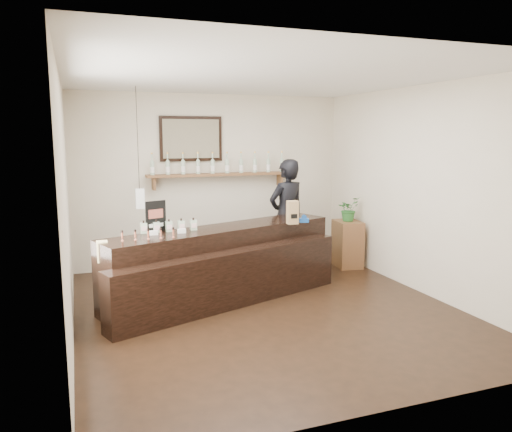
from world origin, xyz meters
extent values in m
plane|color=black|center=(0.00, 0.00, 0.00)|extent=(5.00, 5.00, 0.00)
plane|color=beige|center=(0.00, 2.50, 1.40)|extent=(4.50, 0.00, 4.50)
plane|color=beige|center=(0.00, -2.50, 1.40)|extent=(4.50, 0.00, 4.50)
plane|color=beige|center=(-2.25, 0.00, 1.40)|extent=(0.00, 5.00, 5.00)
plane|color=beige|center=(2.25, 0.00, 1.40)|extent=(0.00, 5.00, 5.00)
plane|color=white|center=(0.00, 0.00, 2.80)|extent=(5.00, 5.00, 0.00)
cube|color=brown|center=(0.10, 2.37, 1.50)|extent=(2.40, 0.25, 0.04)
cube|color=brown|center=(-0.98, 2.40, 1.38)|extent=(0.04, 0.20, 0.20)
cube|color=brown|center=(1.18, 2.40, 1.38)|extent=(0.04, 0.20, 0.20)
cube|color=black|center=(-0.35, 2.47, 2.08)|extent=(1.02, 0.04, 0.72)
cube|color=#473E2E|center=(-0.35, 2.44, 2.08)|extent=(0.92, 0.01, 0.62)
cube|color=white|center=(-1.30, 1.60, 1.25)|extent=(0.12, 0.12, 0.28)
cylinder|color=black|center=(-1.30, 1.60, 2.09)|extent=(0.01, 0.01, 1.41)
cylinder|color=#A9C2A2|center=(-1.00, 2.37, 1.62)|extent=(0.07, 0.07, 0.20)
cone|color=#A9C2A2|center=(-1.00, 2.37, 1.75)|extent=(0.07, 0.07, 0.05)
cylinder|color=#A9C2A2|center=(-1.00, 2.37, 1.81)|extent=(0.02, 0.02, 0.07)
cylinder|color=gold|center=(-1.00, 2.37, 1.86)|extent=(0.03, 0.03, 0.02)
cylinder|color=white|center=(-1.00, 2.37, 1.60)|extent=(0.07, 0.07, 0.09)
cylinder|color=#A9C2A2|center=(-0.76, 2.37, 1.62)|extent=(0.07, 0.07, 0.20)
cone|color=#A9C2A2|center=(-0.76, 2.37, 1.75)|extent=(0.07, 0.07, 0.05)
cylinder|color=#A9C2A2|center=(-0.76, 2.37, 1.81)|extent=(0.02, 0.02, 0.07)
cylinder|color=gold|center=(-0.76, 2.37, 1.86)|extent=(0.03, 0.03, 0.02)
cylinder|color=white|center=(-0.76, 2.37, 1.60)|extent=(0.07, 0.07, 0.09)
cylinder|color=#A9C2A2|center=(-0.51, 2.37, 1.62)|extent=(0.07, 0.07, 0.20)
cone|color=#A9C2A2|center=(-0.51, 2.37, 1.75)|extent=(0.07, 0.07, 0.05)
cylinder|color=#A9C2A2|center=(-0.51, 2.37, 1.81)|extent=(0.02, 0.02, 0.07)
cylinder|color=gold|center=(-0.51, 2.37, 1.86)|extent=(0.03, 0.03, 0.02)
cylinder|color=white|center=(-0.51, 2.37, 1.60)|extent=(0.07, 0.07, 0.09)
cylinder|color=#A9C2A2|center=(-0.27, 2.37, 1.62)|extent=(0.07, 0.07, 0.20)
cone|color=#A9C2A2|center=(-0.27, 2.37, 1.75)|extent=(0.07, 0.07, 0.05)
cylinder|color=#A9C2A2|center=(-0.27, 2.37, 1.81)|extent=(0.02, 0.02, 0.07)
cylinder|color=gold|center=(-0.27, 2.37, 1.86)|extent=(0.03, 0.03, 0.02)
cylinder|color=white|center=(-0.27, 2.37, 1.60)|extent=(0.07, 0.07, 0.09)
cylinder|color=#A9C2A2|center=(-0.02, 2.37, 1.62)|extent=(0.07, 0.07, 0.20)
cone|color=#A9C2A2|center=(-0.02, 2.37, 1.75)|extent=(0.07, 0.07, 0.05)
cylinder|color=#A9C2A2|center=(-0.02, 2.37, 1.81)|extent=(0.02, 0.02, 0.07)
cylinder|color=gold|center=(-0.02, 2.37, 1.86)|extent=(0.03, 0.03, 0.02)
cylinder|color=white|center=(-0.02, 2.37, 1.60)|extent=(0.07, 0.07, 0.09)
cylinder|color=#A9C2A2|center=(0.22, 2.37, 1.62)|extent=(0.07, 0.07, 0.20)
cone|color=#A9C2A2|center=(0.22, 2.37, 1.75)|extent=(0.07, 0.07, 0.05)
cylinder|color=#A9C2A2|center=(0.22, 2.37, 1.81)|extent=(0.02, 0.02, 0.07)
cylinder|color=gold|center=(0.22, 2.37, 1.86)|extent=(0.03, 0.03, 0.02)
cylinder|color=white|center=(0.22, 2.37, 1.60)|extent=(0.07, 0.07, 0.09)
cylinder|color=#A9C2A2|center=(0.47, 2.37, 1.62)|extent=(0.07, 0.07, 0.20)
cone|color=#A9C2A2|center=(0.47, 2.37, 1.75)|extent=(0.07, 0.07, 0.05)
cylinder|color=#A9C2A2|center=(0.47, 2.37, 1.81)|extent=(0.02, 0.02, 0.07)
cylinder|color=gold|center=(0.47, 2.37, 1.86)|extent=(0.03, 0.03, 0.02)
cylinder|color=white|center=(0.47, 2.37, 1.60)|extent=(0.07, 0.07, 0.09)
cylinder|color=#A9C2A2|center=(0.71, 2.37, 1.62)|extent=(0.07, 0.07, 0.20)
cone|color=#A9C2A2|center=(0.71, 2.37, 1.75)|extent=(0.07, 0.07, 0.05)
cylinder|color=#A9C2A2|center=(0.71, 2.37, 1.81)|extent=(0.02, 0.02, 0.07)
cylinder|color=gold|center=(0.71, 2.37, 1.86)|extent=(0.03, 0.03, 0.02)
cylinder|color=white|center=(0.71, 2.37, 1.60)|extent=(0.07, 0.07, 0.09)
cylinder|color=#A9C2A2|center=(0.96, 2.37, 1.62)|extent=(0.07, 0.07, 0.20)
cone|color=#A9C2A2|center=(0.96, 2.37, 1.75)|extent=(0.07, 0.07, 0.05)
cylinder|color=#A9C2A2|center=(0.96, 2.37, 1.81)|extent=(0.02, 0.02, 0.07)
cylinder|color=gold|center=(0.96, 2.37, 1.86)|extent=(0.03, 0.03, 0.02)
cylinder|color=white|center=(0.96, 2.37, 1.60)|extent=(0.07, 0.07, 0.09)
cylinder|color=#A9C2A2|center=(1.20, 2.37, 1.62)|extent=(0.07, 0.07, 0.20)
cone|color=#A9C2A2|center=(1.20, 2.37, 1.75)|extent=(0.07, 0.07, 0.05)
cylinder|color=#A9C2A2|center=(1.20, 2.37, 1.81)|extent=(0.02, 0.02, 0.07)
cylinder|color=gold|center=(1.20, 2.37, 1.86)|extent=(0.03, 0.03, 0.02)
cylinder|color=white|center=(1.20, 2.37, 1.60)|extent=(0.07, 0.07, 0.09)
cube|color=black|center=(-0.35, 0.70, 0.47)|extent=(3.34, 1.66, 0.93)
cube|color=black|center=(-0.35, 0.26, 0.35)|extent=(3.25, 1.38, 0.71)
cube|color=white|center=(-1.28, 0.48, 0.96)|extent=(0.10, 0.04, 0.05)
cube|color=white|center=(-0.94, 0.48, 0.96)|extent=(0.10, 0.04, 0.05)
cube|color=#F4DE95|center=(-1.90, 0.26, 0.77)|extent=(0.12, 0.12, 0.12)
cube|color=#F4DE95|center=(-1.90, 0.26, 0.89)|extent=(0.12, 0.12, 0.12)
cube|color=#A9C2A2|center=(-1.38, 0.65, 1.00)|extent=(0.08, 0.08, 0.13)
cube|color=beige|center=(-1.38, 0.61, 1.00)|extent=(0.07, 0.00, 0.06)
cylinder|color=black|center=(-1.38, 0.65, 1.08)|extent=(0.02, 0.02, 0.03)
cube|color=#A9C2A2|center=(-1.22, 0.65, 1.00)|extent=(0.08, 0.08, 0.13)
cube|color=beige|center=(-1.22, 0.61, 1.00)|extent=(0.07, 0.00, 0.06)
cylinder|color=black|center=(-1.22, 0.65, 1.08)|extent=(0.02, 0.02, 0.03)
cube|color=#A9C2A2|center=(-1.06, 0.65, 1.00)|extent=(0.08, 0.08, 0.13)
cube|color=beige|center=(-1.06, 0.61, 1.00)|extent=(0.07, 0.00, 0.06)
cylinder|color=black|center=(-1.06, 0.65, 1.08)|extent=(0.02, 0.02, 0.03)
cube|color=#A9C2A2|center=(-0.91, 0.65, 1.00)|extent=(0.08, 0.08, 0.13)
cube|color=beige|center=(-0.91, 0.61, 1.00)|extent=(0.07, 0.00, 0.06)
cylinder|color=black|center=(-0.91, 0.65, 1.08)|extent=(0.02, 0.02, 0.03)
cube|color=#A9C2A2|center=(-0.75, 0.65, 1.00)|extent=(0.08, 0.08, 0.13)
cube|color=beige|center=(-0.75, 0.61, 1.00)|extent=(0.07, 0.00, 0.06)
cylinder|color=black|center=(-0.75, 0.65, 1.08)|extent=(0.02, 0.02, 0.03)
cylinder|color=brown|center=(-1.67, 0.26, 0.81)|extent=(0.07, 0.07, 0.20)
cone|color=brown|center=(-1.67, 0.26, 0.94)|extent=(0.07, 0.07, 0.05)
cylinder|color=brown|center=(-1.67, 0.26, 1.00)|extent=(0.02, 0.02, 0.07)
cylinder|color=black|center=(-1.67, 0.26, 1.04)|extent=(0.03, 0.03, 0.02)
cylinder|color=white|center=(-1.67, 0.26, 0.79)|extent=(0.07, 0.07, 0.09)
cylinder|color=brown|center=(-1.53, 0.26, 0.81)|extent=(0.07, 0.07, 0.20)
cone|color=brown|center=(-1.53, 0.26, 0.94)|extent=(0.07, 0.07, 0.05)
cylinder|color=brown|center=(-1.53, 0.26, 1.00)|extent=(0.02, 0.02, 0.07)
cylinder|color=black|center=(-1.53, 0.26, 1.04)|extent=(0.03, 0.03, 0.02)
cylinder|color=white|center=(-1.53, 0.26, 0.79)|extent=(0.07, 0.07, 0.09)
cylinder|color=brown|center=(-1.38, 0.26, 0.81)|extent=(0.07, 0.07, 0.20)
cone|color=brown|center=(-1.38, 0.26, 0.94)|extent=(0.07, 0.07, 0.05)
cylinder|color=brown|center=(-1.38, 0.26, 1.00)|extent=(0.02, 0.02, 0.07)
cylinder|color=black|center=(-1.38, 0.26, 1.04)|extent=(0.03, 0.03, 0.02)
cylinder|color=white|center=(-1.38, 0.26, 0.79)|extent=(0.07, 0.07, 0.09)
cylinder|color=brown|center=(-1.23, 0.26, 0.81)|extent=(0.07, 0.07, 0.20)
cone|color=brown|center=(-1.23, 0.26, 0.94)|extent=(0.07, 0.07, 0.05)
cylinder|color=brown|center=(-1.23, 0.26, 1.00)|extent=(0.02, 0.02, 0.07)
cylinder|color=black|center=(-1.23, 0.26, 1.04)|extent=(0.03, 0.03, 0.02)
cylinder|color=white|center=(-1.23, 0.26, 0.79)|extent=(0.07, 0.07, 0.09)
cylinder|color=brown|center=(-1.08, 0.26, 0.81)|extent=(0.07, 0.07, 0.20)
cone|color=brown|center=(-1.08, 0.26, 0.94)|extent=(0.07, 0.07, 0.05)
cylinder|color=brown|center=(-1.08, 0.26, 1.00)|extent=(0.02, 0.02, 0.07)
cylinder|color=black|center=(-1.08, 0.26, 1.04)|extent=(0.03, 0.03, 0.02)
cylinder|color=white|center=(-1.08, 0.26, 0.79)|extent=(0.07, 0.07, 0.09)
cube|color=black|center=(-1.22, 0.69, 1.13)|extent=(0.27, 0.12, 0.39)
cube|color=#974537|center=(-1.22, 0.68, 1.16)|extent=(0.19, 0.08, 0.11)
cube|color=white|center=(-1.22, 0.68, 1.02)|extent=(0.19, 0.08, 0.04)
cube|color=#A57B4F|center=(0.63, 0.62, 1.09)|extent=(0.15, 0.12, 0.32)
cube|color=black|center=(0.63, 0.57, 1.05)|extent=(0.09, 0.01, 0.06)
cube|color=#1954B1|center=(0.82, 0.67, 0.96)|extent=(0.14, 0.09, 0.06)
cylinder|color=#1954B1|center=(0.82, 0.67, 1.01)|extent=(0.08, 0.05, 0.07)
cube|color=brown|center=(2.00, 1.47, 0.38)|extent=(0.45, 0.57, 0.76)
imported|color=#2B6B2B|center=(2.00, 1.47, 0.95)|extent=(0.44, 0.42, 0.39)
imported|color=black|center=(0.94, 1.55, 1.00)|extent=(0.83, 0.66, 2.01)
camera|label=1|loc=(-2.15, -5.54, 2.13)|focal=35.00mm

